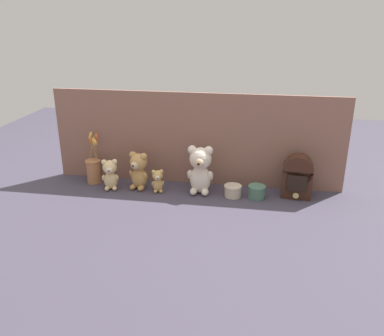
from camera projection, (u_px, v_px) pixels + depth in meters
The scene contains 10 objects.
ground_plane at pixel (191, 193), 2.42m from camera, with size 4.00×4.00×0.00m, color #3D3847.
backdrop_wall at pixel (196, 139), 2.47m from camera, with size 1.78×0.02×0.57m.
teddy_bear_large at pixel (200, 169), 2.37m from camera, with size 0.15×0.15×0.29m.
teddy_bear_medium at pixel (139, 170), 2.44m from camera, with size 0.13×0.12×0.23m.
teddy_bear_small at pixel (110, 174), 2.44m from camera, with size 0.11×0.10×0.19m.
teddy_bear_tiny at pixel (158, 180), 2.41m from camera, with size 0.08×0.07×0.14m.
flower_vase at pixel (94, 168), 2.54m from camera, with size 0.11×0.12×0.33m.
vintage_radio at pixel (297, 176), 2.33m from camera, with size 0.18×0.11×0.26m.
decorative_tin_tall at pixel (257, 192), 2.34m from camera, with size 0.10×0.10×0.08m.
decorative_tin_short at pixel (233, 191), 2.37m from camera, with size 0.10×0.10×0.07m.
Camera 1 is at (0.36, -2.17, 1.02)m, focal length 38.00 mm.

